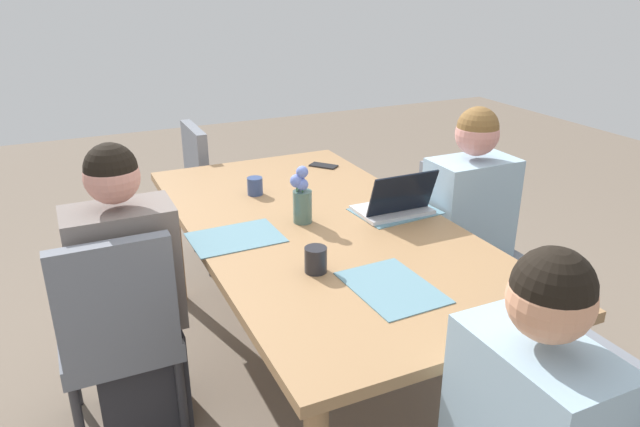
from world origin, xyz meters
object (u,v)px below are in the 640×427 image
chair_head_right_right_near (216,188)px  coffee_mug_near_right (255,186)px  laptop_near_left_mid (395,205)px  phone_black (324,166)px  dining_table (320,240)px  coffee_mug_centre_left (527,291)px  person_far_left_near (130,308)px  person_near_left_mid (466,243)px  flower_vase (301,196)px  chair_near_left_mid (466,240)px  chair_far_left_near (118,327)px  coffee_mug_near_left (316,260)px

chair_head_right_right_near → coffee_mug_near_right: bearing=177.7°
laptop_near_left_mid → phone_black: (0.76, -0.01, -0.04)m
dining_table → coffee_mug_centre_left: (-0.87, -0.33, 0.12)m
person_far_left_near → chair_head_right_right_near: person_far_left_near is taller
phone_black → person_near_left_mid: bearing=169.6°
person_far_left_near → coffee_mug_centre_left: (-0.91, -1.13, 0.27)m
person_near_left_mid → laptop_near_left_mid: person_near_left_mid is taller
flower_vase → phone_black: (0.67, -0.42, -0.11)m
person_near_left_mid → person_far_left_near: bearing=87.5°
person_far_left_near → chair_near_left_mid: person_far_left_near is taller
phone_black → chair_far_left_near: bearing=82.7°
person_far_left_near → phone_black: bearing=-59.5°
flower_vase → coffee_mug_centre_left: 1.01m
flower_vase → coffee_mug_near_right: bearing=9.7°
chair_near_left_mid → coffee_mug_near_left: size_ratio=9.58×
dining_table → coffee_mug_near_right: (0.47, 0.13, 0.12)m
coffee_mug_near_right → chair_far_left_near: bearing=124.1°
laptop_near_left_mid → person_far_left_near: bearing=86.2°
chair_far_left_near → coffee_mug_centre_left: size_ratio=9.59×
dining_table → person_far_left_near: size_ratio=1.70×
coffee_mug_centre_left → flower_vase: bearing=22.4°
dining_table → laptop_near_left_mid: bearing=-95.7°
phone_black → chair_near_left_mid: bearing=175.8°
coffee_mug_near_right → coffee_mug_centre_left: (-1.34, -0.45, 0.00)m
dining_table → phone_black: (0.73, -0.36, 0.08)m
laptop_near_left_mid → phone_black: laptop_near_left_mid is taller
person_far_left_near → coffee_mug_near_right: bearing=-57.9°
dining_table → chair_near_left_mid: chair_near_left_mid is taller
coffee_mug_centre_left → laptop_near_left_mid: bearing=-1.7°
chair_far_left_near → chair_near_left_mid: 1.70m
chair_near_left_mid → coffee_mug_centre_left: bearing=151.1°
chair_head_right_right_near → flower_vase: 1.33m
coffee_mug_near_left → coffee_mug_near_right: bearing=-4.4°
phone_black → laptop_near_left_mid: bearing=140.1°
dining_table → person_near_left_mid: person_near_left_mid is taller
chair_near_left_mid → coffee_mug_centre_left: 1.09m
person_far_left_near → coffee_mug_near_right: 0.84m
laptop_near_left_mid → dining_table: bearing=84.3°
chair_head_right_right_near → phone_black: bearing=-143.2°
chair_head_right_right_near → laptop_near_left_mid: size_ratio=2.81×
laptop_near_left_mid → chair_far_left_near: bearing=89.9°
person_far_left_near → coffee_mug_near_right: person_far_left_near is taller
chair_head_right_right_near → chair_far_left_near: bearing=150.6°
coffee_mug_near_left → person_near_left_mid: bearing=-69.9°
person_far_left_near → chair_head_right_right_near: 1.48m
person_far_left_near → person_near_left_mid: size_ratio=1.00×
chair_far_left_near → flower_vase: 0.89m
chair_far_left_near → phone_black: 1.46m
flower_vase → laptop_near_left_mid: bearing=-103.0°
person_far_left_near → chair_near_left_mid: 1.64m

